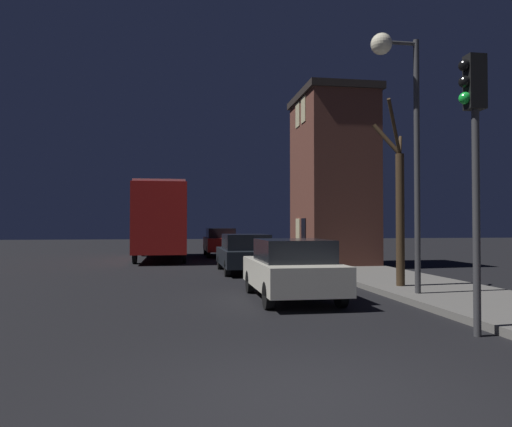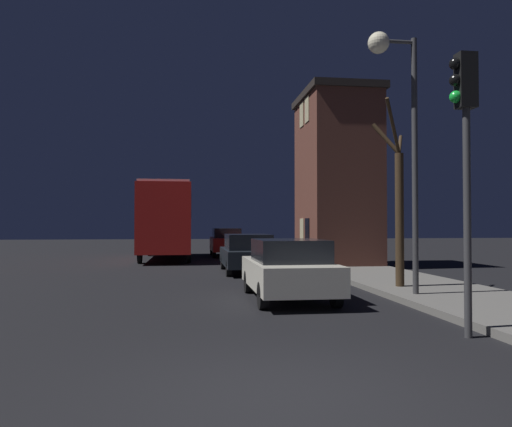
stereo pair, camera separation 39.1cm
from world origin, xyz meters
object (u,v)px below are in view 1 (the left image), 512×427
traffic_light (474,135)px  car_mid_lane (245,253)px  bare_tree (399,206)px  streetlamp (398,99)px  car_near_lane (292,268)px  car_far_lane (220,242)px  bus (162,216)px

traffic_light → car_mid_lane: bearing=101.0°
traffic_light → bare_tree: size_ratio=0.93×
streetlamp → car_near_lane: 4.87m
car_near_lane → car_far_lane: bearing=90.8°
bare_tree → car_mid_lane: size_ratio=1.10×
bus → bare_tree: bearing=-64.2°
car_mid_lane → car_near_lane: bearing=-88.6°
car_far_lane → traffic_light: bearing=-83.9°
streetlamp → car_far_lane: 18.26m
bare_tree → bus: 15.59m
bare_tree → car_mid_lane: 7.11m
streetlamp → traffic_light: bearing=-97.5°
traffic_light → bus: size_ratio=0.51×
traffic_light → car_mid_lane: size_ratio=1.03×
bus → car_mid_lane: 8.82m
streetlamp → traffic_light: size_ratio=1.37×
car_near_lane → car_mid_lane: size_ratio=0.91×
bare_tree → car_near_lane: bare_tree is taller
car_far_lane → car_near_lane: bearing=-89.2°
streetlamp → bus: size_ratio=0.70×
streetlamp → car_near_lane: streetlamp is taller
car_mid_lane → streetlamp: bearing=-70.0°
traffic_light → car_far_lane: (-2.29, 21.49, -2.44)m
bare_tree → traffic_light: bearing=-102.7°
bus → traffic_light: bearing=-74.0°
streetlamp → bare_tree: 3.01m
car_far_lane → streetlamp: bearing=-80.9°
streetlamp → bus: 16.86m
streetlamp → bus: (-6.09, 15.51, -2.58)m
bus → streetlamp: bearing=-68.6°
bus → car_near_lane: (3.54, -15.06, -1.54)m
bare_tree → car_far_lane: (-3.50, 16.11, -1.49)m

